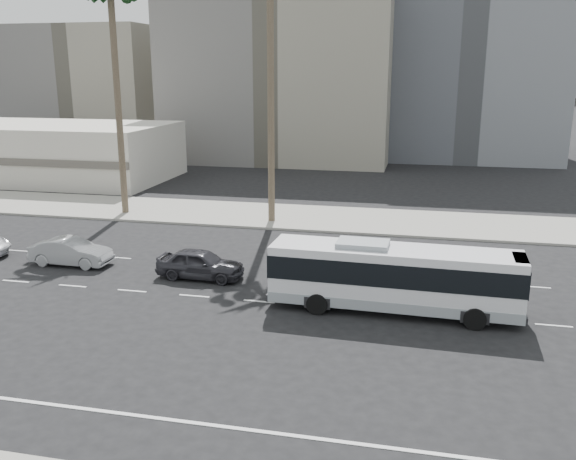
# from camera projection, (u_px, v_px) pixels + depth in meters

# --- Properties ---
(ground) EXTENTS (700.00, 700.00, 0.00)m
(ground) POSITION_uv_depth(u_px,v_px,m) (328.00, 307.00, 25.80)
(ground) COLOR black
(ground) RESTS_ON ground
(sidewalk_north) EXTENTS (120.00, 7.00, 0.15)m
(sidewalk_north) POSITION_uv_depth(u_px,v_px,m) (364.00, 220.00, 40.41)
(sidewalk_north) COLOR gray
(sidewalk_north) RESTS_ON ground
(commercial_low) EXTENTS (22.00, 12.16, 5.00)m
(commercial_low) POSITION_uv_depth(u_px,v_px,m) (49.00, 151.00, 55.97)
(commercial_low) COLOR beige
(commercial_low) RESTS_ON ground
(midrise_beige_west) EXTENTS (24.00, 18.00, 18.00)m
(midrise_beige_west) POSITION_uv_depth(u_px,v_px,m) (285.00, 77.00, 68.50)
(midrise_beige_west) COLOR slate
(midrise_beige_west) RESTS_ON ground
(midrise_gray_center) EXTENTS (20.00, 20.00, 26.00)m
(midrise_gray_center) POSITION_uv_depth(u_px,v_px,m) (468.00, 41.00, 69.92)
(midrise_gray_center) COLOR #565960
(midrise_gray_center) RESTS_ON ground
(midrise_beige_far) EXTENTS (18.00, 16.00, 15.00)m
(midrise_beige_far) POSITION_uv_depth(u_px,v_px,m) (99.00, 88.00, 79.04)
(midrise_beige_far) COLOR slate
(midrise_beige_far) RESTS_ON ground
(city_bus) EXTENTS (10.29, 2.62, 2.93)m
(city_bus) POSITION_uv_depth(u_px,v_px,m) (394.00, 276.00, 25.01)
(city_bus) COLOR silver
(city_bus) RESTS_ON ground
(car_a) EXTENTS (1.84, 4.28, 1.44)m
(car_a) POSITION_uv_depth(u_px,v_px,m) (200.00, 264.00, 29.26)
(car_a) COLOR #2E2D33
(car_a) RESTS_ON ground
(car_b) EXTENTS (1.53, 4.23, 1.39)m
(car_b) POSITION_uv_depth(u_px,v_px,m) (71.00, 252.00, 31.26)
(car_b) COLOR #97999B
(car_b) RESTS_ON ground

